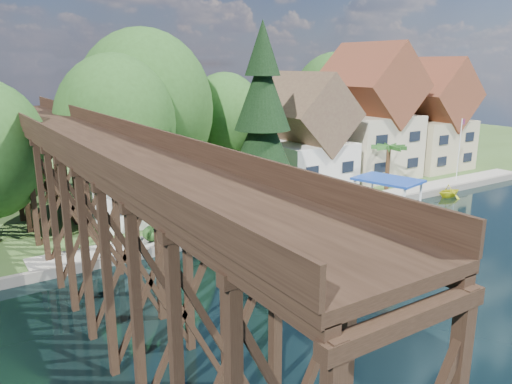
% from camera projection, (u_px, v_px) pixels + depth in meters
% --- Properties ---
extents(ground, '(140.00, 140.00, 0.00)m').
position_uv_depth(ground, '(370.00, 258.00, 32.16)').
color(ground, black).
rests_on(ground, ground).
extents(bank, '(140.00, 52.00, 0.50)m').
position_uv_depth(bank, '(163.00, 166.00, 59.70)').
color(bank, '#334E1F').
rests_on(bank, ground).
extents(seawall, '(60.00, 0.40, 0.62)m').
position_uv_depth(seawall, '(334.00, 214.00, 40.69)').
color(seawall, slate).
rests_on(seawall, ground).
extents(promenade, '(50.00, 2.60, 0.06)m').
position_uv_depth(promenade, '(341.00, 204.00, 42.74)').
color(promenade, gray).
rests_on(promenade, bank).
extents(trestle_bridge, '(4.12, 44.18, 9.30)m').
position_uv_depth(trestle_bridge, '(90.00, 196.00, 26.58)').
color(trestle_bridge, black).
rests_on(trestle_bridge, ground).
extents(house_left, '(7.64, 8.64, 11.02)m').
position_uv_depth(house_left, '(303.00, 140.00, 47.56)').
color(house_left, silver).
rests_on(house_left, bank).
extents(house_center, '(8.65, 9.18, 13.89)m').
position_uv_depth(house_center, '(368.00, 120.00, 52.39)').
color(house_center, '#BDB393').
rests_on(house_center, bank).
extents(house_right, '(8.15, 8.64, 12.45)m').
position_uv_depth(house_right, '(428.00, 122.00, 56.90)').
color(house_right, tan).
rests_on(house_right, bank).
extents(shed, '(5.09, 5.40, 7.85)m').
position_uv_depth(shed, '(125.00, 179.00, 37.17)').
color(shed, silver).
rests_on(shed, bank).
extents(bg_trees, '(49.90, 13.30, 10.57)m').
position_uv_depth(bg_trees, '(221.00, 116.00, 48.12)').
color(bg_trees, '#382314').
rests_on(bg_trees, bank).
extents(shrubs, '(15.76, 2.47, 1.70)m').
position_uv_depth(shrubs, '(235.00, 216.00, 36.94)').
color(shrubs, '#1D3E16').
rests_on(shrubs, bank).
extents(conifer, '(6.06, 6.06, 14.93)m').
position_uv_depth(conifer, '(262.00, 123.00, 38.97)').
color(conifer, '#382314').
rests_on(conifer, bank).
extents(palm_tree, '(4.12, 4.12, 4.53)m').
position_uv_depth(palm_tree, '(389.00, 148.00, 46.84)').
color(palm_tree, '#382314').
rests_on(palm_tree, bank).
extents(flagpole, '(0.96, 0.37, 6.41)m').
position_uv_depth(flagpole, '(460.00, 143.00, 50.18)').
color(flagpole, white).
rests_on(flagpole, bank).
extents(tugboat, '(2.85, 1.61, 2.04)m').
position_uv_depth(tugboat, '(287.00, 228.00, 36.20)').
color(tugboat, '#B30B27').
rests_on(tugboat, ground).
extents(boat_white_a, '(4.37, 3.51, 0.80)m').
position_uv_depth(boat_white_a, '(346.00, 218.00, 39.19)').
color(boat_white_a, white).
rests_on(boat_white_a, ground).
extents(boat_canopy, '(4.53, 5.67, 3.22)m').
position_uv_depth(boat_canopy, '(387.00, 201.00, 40.50)').
color(boat_canopy, silver).
rests_on(boat_canopy, ground).
extents(boat_yellow, '(2.77, 2.46, 1.34)m').
position_uv_depth(boat_yellow, '(449.00, 190.00, 46.84)').
color(boat_yellow, '#D0D117').
rests_on(boat_yellow, ground).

